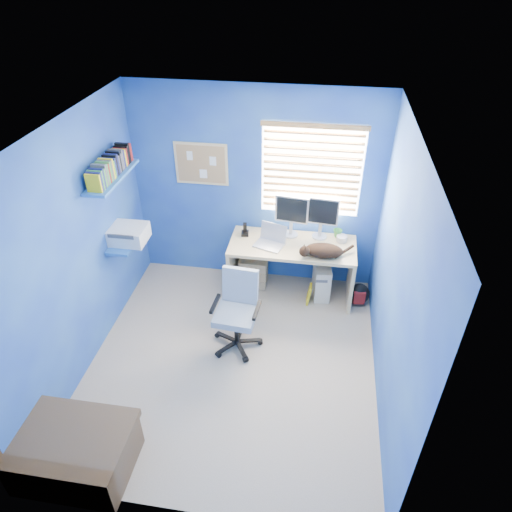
% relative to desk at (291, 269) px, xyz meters
% --- Properties ---
extents(floor, '(3.00, 3.20, 0.00)m').
position_rel_desk_xyz_m(floor, '(-0.50, -1.26, -0.37)').
color(floor, '#BDA88E').
rests_on(floor, ground).
extents(ceiling, '(3.00, 3.20, 0.00)m').
position_rel_desk_xyz_m(ceiling, '(-0.50, -1.26, 2.13)').
color(ceiling, white).
rests_on(ceiling, wall_back).
extents(wall_back, '(3.00, 0.01, 2.50)m').
position_rel_desk_xyz_m(wall_back, '(-0.50, 0.34, 0.88)').
color(wall_back, '#1835A3').
rests_on(wall_back, ground).
extents(wall_front, '(3.00, 0.01, 2.50)m').
position_rel_desk_xyz_m(wall_front, '(-0.50, -2.86, 0.88)').
color(wall_front, '#1835A3').
rests_on(wall_front, ground).
extents(wall_left, '(0.01, 3.20, 2.50)m').
position_rel_desk_xyz_m(wall_left, '(-2.00, -1.26, 0.88)').
color(wall_left, '#1835A3').
rests_on(wall_left, ground).
extents(wall_right, '(0.01, 3.20, 2.50)m').
position_rel_desk_xyz_m(wall_right, '(1.00, -1.26, 0.88)').
color(wall_right, '#1835A3').
rests_on(wall_right, ground).
extents(desk, '(1.51, 0.65, 0.74)m').
position_rel_desk_xyz_m(desk, '(0.00, 0.00, 0.00)').
color(desk, tan).
rests_on(desk, floor).
extents(laptop, '(0.39, 0.35, 0.22)m').
position_rel_desk_xyz_m(laptop, '(-0.28, -0.07, 0.48)').
color(laptop, silver).
rests_on(laptop, desk).
extents(monitor_left, '(0.41, 0.17, 0.54)m').
position_rel_desk_xyz_m(monitor_left, '(-0.04, 0.20, 0.64)').
color(monitor_left, silver).
rests_on(monitor_left, desk).
extents(monitor_right, '(0.41, 0.16, 0.54)m').
position_rel_desk_xyz_m(monitor_right, '(0.31, 0.21, 0.64)').
color(monitor_right, silver).
rests_on(monitor_right, desk).
extents(phone, '(0.10, 0.12, 0.17)m').
position_rel_desk_xyz_m(phone, '(-0.60, 0.12, 0.45)').
color(phone, black).
rests_on(phone, desk).
extents(mug, '(0.10, 0.09, 0.10)m').
position_rel_desk_xyz_m(mug, '(0.52, 0.25, 0.42)').
color(mug, '#35893C').
rests_on(mug, desk).
extents(cd_spindle, '(0.13, 0.13, 0.07)m').
position_rel_desk_xyz_m(cd_spindle, '(0.58, 0.17, 0.41)').
color(cd_spindle, silver).
rests_on(cd_spindle, desk).
extents(cat, '(0.48, 0.35, 0.16)m').
position_rel_desk_xyz_m(cat, '(0.37, -0.19, 0.45)').
color(cat, black).
rests_on(cat, desk).
extents(tower_pc, '(0.24, 0.46, 0.45)m').
position_rel_desk_xyz_m(tower_pc, '(0.38, 0.05, -0.14)').
color(tower_pc, beige).
rests_on(tower_pc, floor).
extents(drawer_boxes, '(0.35, 0.28, 0.41)m').
position_rel_desk_xyz_m(drawer_boxes, '(-0.50, 0.11, -0.17)').
color(drawer_boxes, tan).
rests_on(drawer_boxes, floor).
extents(yellow_book, '(0.03, 0.17, 0.24)m').
position_rel_desk_xyz_m(yellow_book, '(0.24, -0.15, -0.25)').
color(yellow_book, yellow).
rests_on(yellow_book, floor).
extents(backpack, '(0.27, 0.22, 0.29)m').
position_rel_desk_xyz_m(backpack, '(0.86, -0.08, -0.22)').
color(backpack, black).
rests_on(backpack, floor).
extents(bed_corner, '(0.92, 0.65, 0.44)m').
position_rel_desk_xyz_m(bed_corner, '(-1.56, -2.63, -0.15)').
color(bed_corner, brown).
rests_on(bed_corner, floor).
extents(office_chair, '(0.56, 0.56, 0.90)m').
position_rel_desk_xyz_m(office_chair, '(-0.50, -0.97, -0.03)').
color(office_chair, black).
rests_on(office_chair, floor).
extents(window_blinds, '(1.15, 0.05, 1.10)m').
position_rel_desk_xyz_m(window_blinds, '(0.15, 0.31, 1.18)').
color(window_blinds, white).
rests_on(window_blinds, ground).
extents(corkboard, '(0.64, 0.02, 0.52)m').
position_rel_desk_xyz_m(corkboard, '(-1.15, 0.33, 1.18)').
color(corkboard, tan).
rests_on(corkboard, ground).
extents(wall_shelves, '(0.42, 0.90, 1.05)m').
position_rel_desk_xyz_m(wall_shelves, '(-1.85, -0.51, 1.06)').
color(wall_shelves, blue).
rests_on(wall_shelves, ground).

